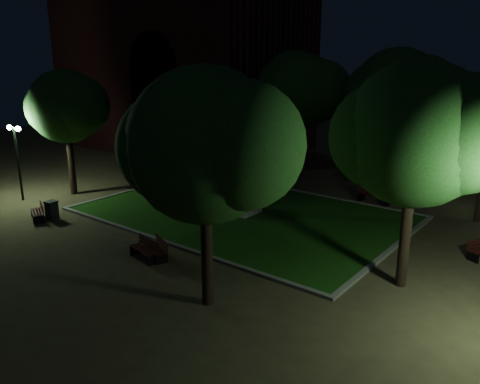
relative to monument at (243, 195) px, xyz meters
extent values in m
plane|color=#4E422B|center=(0.00, -2.00, -0.96)|extent=(80.00, 80.00, 0.00)
cube|color=#1C4F11|center=(0.00, 0.00, -0.92)|extent=(15.00, 10.00, 0.08)
cube|color=slate|center=(0.00, -5.10, -0.90)|extent=(15.40, 0.20, 0.12)
cube|color=slate|center=(0.00, 5.10, -0.90)|extent=(15.40, 0.20, 0.12)
cube|color=slate|center=(-7.60, 0.00, -0.90)|extent=(0.20, 10.00, 0.12)
cube|color=slate|center=(7.60, 0.00, -0.90)|extent=(0.20, 10.00, 0.12)
cube|color=#A8A399|center=(0.00, 0.00, -0.73)|extent=(1.40, 1.40, 0.30)
cube|color=#A8A399|center=(0.00, 0.00, -0.38)|extent=(1.00, 1.00, 0.40)
cylinder|color=#A8A399|center=(0.00, 0.00, 0.82)|extent=(0.44, 0.44, 2.00)
sphere|color=#A8A399|center=(0.00, 0.00, 2.07)|extent=(0.50, 0.50, 0.50)
cube|color=#511D1C|center=(-16.00, 12.00, 6.54)|extent=(20.00, 12.00, 15.00)
cube|color=black|center=(-13.00, 7.50, 2.54)|extent=(5.00, 3.00, 7.00)
cylinder|color=black|center=(-13.00, 7.50, 6.04)|extent=(5.00, 3.00, 5.00)
plane|color=orange|center=(-13.00, 8.70, 2.54)|extent=(6.30, 0.00, 6.30)
cylinder|color=black|center=(-9.87, -3.10, 0.92)|extent=(0.36, 0.36, 3.74)
sphere|color=#26571F|center=(-9.87, -3.10, 3.99)|extent=(4.03, 4.03, 4.03)
sphere|color=#26571F|center=(-8.86, -2.90, 4.09)|extent=(3.22, 3.22, 3.22)
sphere|color=#26571F|center=(-10.67, -3.40, 3.89)|extent=(3.02, 3.02, 3.02)
cylinder|color=black|center=(-2.02, 8.85, 1.07)|extent=(0.36, 0.36, 4.06)
sphere|color=#26571F|center=(-2.02, 8.85, 4.52)|extent=(4.75, 4.75, 4.75)
sphere|color=#26571F|center=(-0.83, 9.05, 4.62)|extent=(3.80, 3.80, 3.80)
sphere|color=#26571F|center=(-2.97, 8.55, 4.42)|extent=(3.56, 3.56, 3.56)
cylinder|color=black|center=(4.52, 7.43, 1.22)|extent=(0.36, 0.36, 4.35)
sphere|color=#26571F|center=(4.52, 7.43, 4.80)|extent=(4.67, 4.67, 4.67)
sphere|color=#26571F|center=(5.69, 7.63, 4.90)|extent=(3.74, 3.74, 3.74)
sphere|color=#26571F|center=(3.58, 7.13, 4.70)|extent=(3.51, 3.51, 3.51)
sphere|color=#26571F|center=(8.70, 5.75, 3.85)|extent=(2.98, 2.98, 2.98)
cylinder|color=black|center=(8.95, -2.73, 0.93)|extent=(0.36, 0.36, 3.78)
sphere|color=#26571F|center=(8.95, -2.73, 4.21)|extent=(4.62, 4.62, 4.62)
sphere|color=#26571F|center=(10.11, -2.53, 4.31)|extent=(3.70, 3.70, 3.70)
sphere|color=#26571F|center=(8.03, -3.03, 4.11)|extent=(3.47, 3.47, 3.47)
cylinder|color=black|center=(4.60, -7.71, 0.87)|extent=(0.36, 0.36, 3.66)
sphere|color=#26571F|center=(4.60, -7.71, 4.08)|extent=(4.59, 4.59, 4.59)
sphere|color=#26571F|center=(5.75, -7.51, 4.18)|extent=(3.68, 3.68, 3.68)
sphere|color=#26571F|center=(3.68, -8.01, 3.98)|extent=(3.45, 3.45, 3.45)
cylinder|color=black|center=(-3.36, 9.83, 1.37)|extent=(0.36, 0.36, 4.65)
sphere|color=#26571F|center=(-3.36, 9.83, 4.97)|extent=(4.24, 4.24, 4.24)
sphere|color=#26571F|center=(-2.31, 10.03, 5.07)|extent=(3.39, 3.39, 3.39)
sphere|color=#26571F|center=(-4.21, 9.53, 4.87)|extent=(3.18, 3.18, 3.18)
cylinder|color=black|center=(-10.94, -5.58, 1.02)|extent=(0.12, 0.12, 3.95)
cylinder|color=black|center=(-10.94, -5.58, 3.00)|extent=(0.90, 0.08, 0.08)
sphere|color=#D8FFD8|center=(-11.39, -5.58, 3.00)|extent=(0.28, 0.28, 0.28)
sphere|color=#D8FFD8|center=(-10.49, -5.58, 3.00)|extent=(0.28, 0.28, 0.28)
cylinder|color=black|center=(-10.17, 8.92, 1.02)|extent=(0.12, 0.12, 3.95)
cylinder|color=black|center=(-10.17, 8.92, 2.99)|extent=(0.90, 0.08, 0.08)
sphere|color=#D8FFD8|center=(-10.62, 8.92, 2.99)|extent=(0.28, 0.28, 0.28)
sphere|color=#D8FFD8|center=(-9.72, 8.92, 2.99)|extent=(0.28, 0.28, 0.28)
cube|color=black|center=(-0.20, -6.60, -0.76)|extent=(0.14, 0.50, 0.40)
cube|color=black|center=(1.06, -6.82, -0.76)|extent=(0.14, 0.50, 0.40)
cube|color=#350F0C|center=(0.39, -6.91, -0.55)|extent=(1.45, 0.33, 0.04)
cube|color=#350F0C|center=(0.42, -6.78, -0.55)|extent=(1.45, 0.33, 0.04)
cube|color=#350F0C|center=(0.44, -6.66, -0.55)|extent=(1.45, 0.33, 0.04)
cube|color=#350F0C|center=(0.46, -6.53, -0.55)|extent=(1.45, 0.33, 0.04)
cube|color=#350F0C|center=(0.47, -6.48, -0.46)|extent=(1.45, 0.30, 0.09)
cube|color=#350F0C|center=(0.47, -6.48, -0.33)|extent=(1.45, 0.30, 0.09)
cube|color=#350F0C|center=(0.47, -6.48, -0.20)|extent=(1.45, 0.30, 0.09)
cube|color=black|center=(0.13, -6.08, -0.77)|extent=(0.24, 0.46, 0.38)
cube|color=black|center=(1.25, -6.57, -0.77)|extent=(0.24, 0.46, 0.38)
cube|color=#350F0C|center=(0.61, -6.50, -0.56)|extent=(1.31, 0.64, 0.03)
cube|color=#350F0C|center=(0.66, -6.39, -0.56)|extent=(1.31, 0.64, 0.03)
cube|color=#350F0C|center=(0.71, -6.28, -0.56)|extent=(1.31, 0.64, 0.03)
cube|color=#350F0C|center=(0.76, -6.16, -0.56)|extent=(1.31, 0.64, 0.03)
cube|color=#350F0C|center=(0.78, -6.12, -0.48)|extent=(1.29, 0.61, 0.08)
cube|color=#350F0C|center=(0.78, -6.12, -0.36)|extent=(1.29, 0.61, 0.08)
cube|color=#350F0C|center=(0.78, -6.12, -0.23)|extent=(1.29, 0.61, 0.08)
cube|color=black|center=(-7.76, -6.55, -0.76)|extent=(0.25, 0.48, 0.40)
cube|color=black|center=(-6.60, -7.07, -0.76)|extent=(0.25, 0.48, 0.40)
cube|color=#350F0C|center=(-7.26, -6.99, -0.55)|extent=(1.35, 0.67, 0.04)
cube|color=#350F0C|center=(-7.21, -6.88, -0.55)|extent=(1.35, 0.67, 0.04)
cube|color=#350F0C|center=(-7.16, -6.76, -0.55)|extent=(1.35, 0.67, 0.04)
cube|color=#350F0C|center=(-7.11, -6.65, -0.55)|extent=(1.35, 0.67, 0.04)
cube|color=#350F0C|center=(-7.08, -6.60, -0.46)|extent=(1.34, 0.64, 0.09)
cube|color=#350F0C|center=(-7.08, -6.60, -0.33)|extent=(1.34, 0.64, 0.09)
cube|color=#350F0C|center=(-7.08, -6.60, -0.21)|extent=(1.34, 0.64, 0.09)
cube|color=black|center=(-8.37, 0.96, -0.72)|extent=(0.57, 0.29, 0.47)
cube|color=black|center=(-7.77, -0.42, -0.72)|extent=(0.57, 0.29, 0.47)
cube|color=#350F0C|center=(-8.28, 0.17, -0.47)|extent=(0.77, 1.61, 0.04)
cube|color=#350F0C|center=(-8.14, 0.23, -0.47)|extent=(0.77, 1.61, 0.04)
cube|color=#350F0C|center=(-8.01, 0.29, -0.47)|extent=(0.77, 1.61, 0.04)
cube|color=#350F0C|center=(-7.87, 0.35, -0.47)|extent=(0.77, 1.61, 0.04)
cube|color=#350F0C|center=(-7.81, 0.38, -0.37)|extent=(0.74, 1.60, 0.10)
cube|color=#350F0C|center=(-7.81, 0.38, -0.22)|extent=(0.74, 1.60, 0.10)
cube|color=#350F0C|center=(-7.81, 0.38, -0.07)|extent=(0.74, 1.60, 0.10)
cube|color=black|center=(10.42, 0.88, -0.77)|extent=(0.45, 0.25, 0.38)
cube|color=#350F0C|center=(10.52, 1.51, -0.57)|extent=(0.65, 1.29, 0.03)
cube|color=#350F0C|center=(10.47, 1.53, -0.48)|extent=(0.62, 1.27, 0.08)
cube|color=#350F0C|center=(10.47, 1.53, -0.36)|extent=(0.62, 1.27, 0.08)
cube|color=#350F0C|center=(10.47, 1.53, -0.24)|extent=(0.62, 1.27, 0.08)
cube|color=black|center=(5.19, 5.64, -0.72)|extent=(0.15, 0.60, 0.48)
cube|color=black|center=(3.69, 5.85, -0.72)|extent=(0.15, 0.60, 0.48)
cube|color=#350F0C|center=(4.47, 5.98, -0.47)|extent=(1.73, 0.33, 0.04)
cube|color=#350F0C|center=(4.45, 5.83, -0.47)|extent=(1.73, 0.33, 0.04)
cube|color=#350F0C|center=(4.43, 5.68, -0.47)|extent=(1.73, 0.33, 0.04)
cube|color=#350F0C|center=(4.41, 5.53, -0.47)|extent=(1.73, 0.33, 0.04)
cube|color=#350F0C|center=(4.40, 5.47, -0.36)|extent=(1.72, 0.30, 0.10)
cube|color=#350F0C|center=(4.40, 5.47, -0.21)|extent=(1.72, 0.30, 0.10)
cube|color=#350F0C|center=(4.40, 5.47, -0.06)|extent=(1.72, 0.30, 0.10)
cube|color=black|center=(-6.79, -6.28, -0.54)|extent=(0.49, 0.49, 0.83)
cube|color=black|center=(-6.79, -6.28, -0.10)|extent=(0.55, 0.55, 0.06)
imported|color=black|center=(-9.41, 2.05, -0.53)|extent=(1.73, 1.07, 0.86)
camera|label=1|loc=(13.62, -17.51, 6.45)|focal=35.00mm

